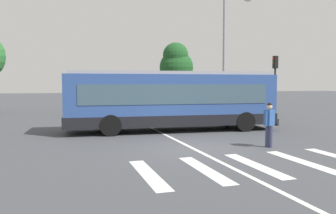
{
  "coord_description": "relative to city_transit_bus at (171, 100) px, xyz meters",
  "views": [
    {
      "loc": [
        -4.64,
        -11.91,
        2.45
      ],
      "look_at": [
        0.3,
        3.82,
        1.3
      ],
      "focal_mm": 36.08,
      "sensor_mm": 36.0,
      "label": 1
    }
  ],
  "objects": [
    {
      "name": "bus_stop_shelter",
      "position": [
        8.34,
        7.28,
        0.83
      ],
      "size": [
        3.68,
        1.54,
        3.25
      ],
      "color": "#28282B",
      "rests_on": "ground_plane"
    },
    {
      "name": "parked_car_red",
      "position": [
        1.98,
        10.45,
        -0.82
      ],
      "size": [
        1.9,
        4.51,
        1.35
      ],
      "color": "black",
      "rests_on": "ground_plane"
    },
    {
      "name": "traffic_light_far_corner",
      "position": [
        9.41,
        4.55,
        1.41
      ],
      "size": [
        0.33,
        0.32,
        4.45
      ],
      "color": "#28282B",
      "rests_on": "ground_plane"
    },
    {
      "name": "parked_car_white",
      "position": [
        4.64,
        10.39,
        -0.82
      ],
      "size": [
        1.99,
        4.56,
        1.35
      ],
      "color": "black",
      "rests_on": "ground_plane"
    },
    {
      "name": "ground_plane",
      "position": [
        -0.76,
        -4.7,
        -1.59
      ],
      "size": [
        160.0,
        160.0,
        0.0
      ],
      "primitive_type": "plane",
      "color": "#424449"
    },
    {
      "name": "parked_car_charcoal",
      "position": [
        -0.79,
        10.46,
        -0.82
      ],
      "size": [
        1.98,
        4.55,
        1.35
      ],
      "color": "black",
      "rests_on": "ground_plane"
    },
    {
      "name": "background_tree_right",
      "position": [
        5.62,
        15.74,
        2.82
      ],
      "size": [
        3.4,
        3.4,
        6.54
      ],
      "color": "brown",
      "rests_on": "ground_plane"
    },
    {
      "name": "crosswalk_painted_stripes",
      "position": [
        0.09,
        -7.88,
        -1.58
      ],
      "size": [
        7.07,
        3.22,
        0.01
      ],
      "color": "silver",
      "rests_on": "ground_plane"
    },
    {
      "name": "twin_arm_street_lamp",
      "position": [
        5.99,
        5.94,
        3.9
      ],
      "size": [
        4.42,
        0.32,
        8.91
      ],
      "color": "#939399",
      "rests_on": "ground_plane"
    },
    {
      "name": "pedestrian_crossing_street",
      "position": [
        2.15,
        -5.51,
        -0.62
      ],
      "size": [
        0.53,
        0.41,
        1.72
      ],
      "color": "#333856",
      "rests_on": "ground_plane"
    },
    {
      "name": "lane_center_line",
      "position": [
        -0.73,
        -2.7,
        -1.58
      ],
      "size": [
        0.16,
        24.0,
        0.01
      ],
      "primitive_type": "cube",
      "color": "silver",
      "rests_on": "ground_plane"
    },
    {
      "name": "parked_car_blue",
      "position": [
        -3.42,
        10.4,
        -0.82
      ],
      "size": [
        1.96,
        4.55,
        1.35
      ],
      "color": "black",
      "rests_on": "ground_plane"
    },
    {
      "name": "city_transit_bus",
      "position": [
        0.0,
        0.0,
        0.0
      ],
      "size": [
        11.0,
        3.4,
        3.06
      ],
      "color": "black",
      "rests_on": "ground_plane"
    }
  ]
}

